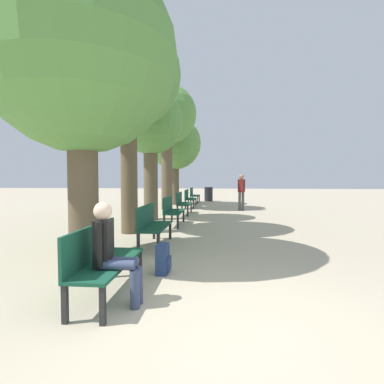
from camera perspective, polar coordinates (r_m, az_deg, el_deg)
ground_plane at (r=3.44m, az=6.16°, el=-24.69°), size 80.00×80.00×0.00m
bench_row_0 at (r=4.24m, az=-16.87°, el=-11.60°), size 0.51×1.62×0.95m
bench_row_1 at (r=7.06m, az=-7.74°, el=-5.76°), size 0.51×1.62×0.95m
bench_row_2 at (r=9.98m, az=-3.94°, el=-3.24°), size 0.51×1.62×0.95m
bench_row_3 at (r=12.93m, az=-1.87°, el=-1.86°), size 0.51×1.62×0.95m
bench_row_4 at (r=15.90m, az=-0.58°, el=-0.99°), size 0.51×1.62×0.95m
bench_row_5 at (r=18.88m, az=0.30°, el=-0.39°), size 0.51×1.62×0.95m
tree_row_0 at (r=6.36m, az=-20.40°, el=22.76°), size 3.56×3.56×5.60m
tree_row_1 at (r=9.13m, az=-12.07°, el=20.55°), size 2.97×2.97×5.95m
tree_row_2 at (r=11.52m, az=-7.93°, el=12.65°), size 2.46×2.46×4.91m
tree_row_3 at (r=15.12m, az=-4.85°, el=14.11°), size 2.92×2.92×6.14m
tree_row_4 at (r=17.64m, az=-3.30°, el=9.10°), size 3.04×3.04×5.10m
person_seated at (r=3.89m, az=-14.90°, el=-10.67°), size 0.59×0.33×1.29m
backpack at (r=5.09m, az=-5.55°, el=-12.59°), size 0.22×0.33×0.49m
pedestrian_near at (r=14.53m, az=9.39°, el=0.43°), size 0.35×0.29×1.75m
trash_bin at (r=19.93m, az=3.18°, el=-0.43°), size 0.55×0.55×0.95m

